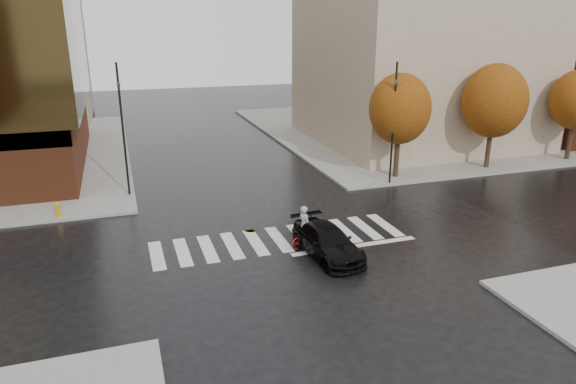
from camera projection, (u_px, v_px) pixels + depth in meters
name	position (u px, v px, depth m)	size (l,w,h in m)	color
ground	(282.00, 243.00, 23.22)	(120.00, 120.00, 0.00)	black
sidewalk_ne	(425.00, 127.00, 48.42)	(30.00, 30.00, 0.15)	gray
crosswalk	(279.00, 239.00, 23.67)	(12.00, 3.00, 0.01)	silver
building_ne_tan	(420.00, 27.00, 40.76)	(16.00, 16.00, 18.00)	gray
building_nw_far	(1.00, 15.00, 48.53)	(14.00, 12.00, 20.00)	gray
tree_ne_a	(400.00, 109.00, 31.49)	(3.80, 3.80, 6.50)	black
tree_ne_b	(494.00, 101.00, 33.54)	(4.20, 4.20, 6.89)	black
sedan	(327.00, 242.00, 21.84)	(1.79, 4.42, 1.28)	black
cyclist	(306.00, 233.00, 22.70)	(1.80, 1.14, 1.93)	#A10E15
traffic_light_nw	(122.00, 122.00, 28.06)	(0.19, 0.16, 7.37)	black
traffic_light_ne	(394.00, 116.00, 30.25)	(0.21, 0.22, 7.24)	black
fire_hydrant	(58.00, 209.00, 25.93)	(0.27, 0.27, 0.76)	#C78E0B
manhole	(251.00, 230.00, 24.74)	(0.66, 0.66, 0.01)	#433118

